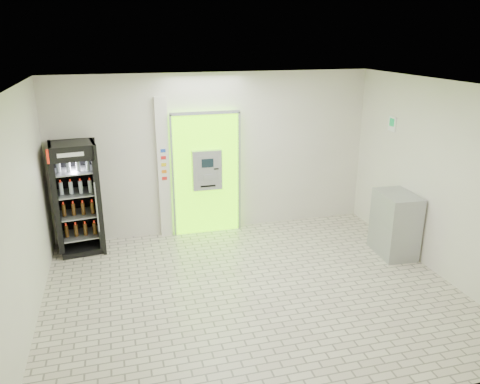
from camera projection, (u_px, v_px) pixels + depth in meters
name	position (u px, v px, depth m)	size (l,w,h in m)	color
ground	(253.00, 291.00, 6.96)	(6.00, 6.00, 0.00)	beige
room_shell	(254.00, 172.00, 6.37)	(6.00, 6.00, 6.00)	silver
atm_assembly	(206.00, 173.00, 8.75)	(1.30, 0.24, 2.33)	#6EFB00
pillar	(164.00, 169.00, 8.54)	(0.22, 0.11, 2.60)	silver
beverage_cooler	(78.00, 200.00, 8.04)	(0.81, 0.75, 1.94)	black
steel_cabinet	(395.00, 224.00, 8.00)	(0.62, 0.86, 1.10)	#979A9E
exit_sign	(392.00, 124.00, 8.30)	(0.02, 0.22, 0.26)	white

